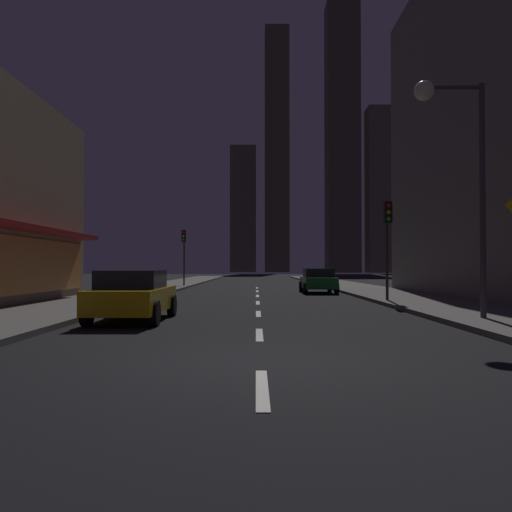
% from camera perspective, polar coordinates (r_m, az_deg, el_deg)
% --- Properties ---
extents(ground_plane, '(78.00, 136.00, 0.10)m').
position_cam_1_polar(ground_plane, '(40.64, -0.05, -3.45)').
color(ground_plane, black).
extents(sidewalk_right, '(4.00, 76.00, 0.15)m').
position_cam_1_polar(sidewalk_right, '(41.25, 9.74, -3.22)').
color(sidewalk_right, '#605E59').
rests_on(sidewalk_right, ground).
extents(sidewalk_left, '(4.00, 76.00, 0.15)m').
position_cam_1_polar(sidewalk_left, '(41.22, -9.84, -3.23)').
color(sidewalk_left, '#605E59').
rests_on(sidewalk_left, ground).
extents(lane_marking_center, '(0.16, 33.40, 0.01)m').
position_cam_1_polar(lane_marking_center, '(22.27, 0.04, -5.17)').
color(lane_marking_center, silver).
rests_on(lane_marking_center, ground).
extents(skyscraper_distant_tall, '(7.74, 7.48, 37.71)m').
position_cam_1_polar(skyscraper_distant_tall, '(157.41, -1.57, 5.12)').
color(skyscraper_distant_tall, '#5D5845').
rests_on(skyscraper_distant_tall, ground).
extents(skyscraper_distant_mid, '(7.08, 5.61, 72.11)m').
position_cam_1_polar(skyscraper_distant_mid, '(155.74, 2.16, 11.61)').
color(skyscraper_distant_mid, '#514D3C').
rests_on(skyscraper_distant_mid, ground).
extents(skyscraper_distant_short, '(8.47, 8.27, 72.29)m').
position_cam_1_polar(skyscraper_distant_short, '(143.78, 9.31, 12.75)').
color(skyscraper_distant_short, '#4D493A').
rests_on(skyscraper_distant_short, ground).
extents(skyscraper_distant_slender, '(8.52, 6.39, 44.05)m').
position_cam_1_polar(skyscraper_distant_slender, '(143.52, 13.61, 7.04)').
color(skyscraper_distant_slender, '#5F5B47').
rests_on(skyscraper_distant_slender, ground).
extents(car_parked_near, '(1.98, 4.24, 1.45)m').
position_cam_1_polar(car_parked_near, '(15.28, -13.52, -4.20)').
color(car_parked_near, gold).
rests_on(car_parked_near, ground).
extents(car_parked_far, '(1.98, 4.24, 1.45)m').
position_cam_1_polar(car_parked_far, '(30.89, 6.69, -2.69)').
color(car_parked_far, '#1E722D').
rests_on(car_parked_far, ground).
extents(fire_hydrant_far_left, '(0.42, 0.30, 0.65)m').
position_cam_1_polar(fire_hydrant_far_left, '(27.50, -12.40, -3.45)').
color(fire_hydrant_far_left, red).
rests_on(fire_hydrant_far_left, sidewalk_left).
extents(traffic_light_near_right, '(0.32, 0.48, 4.20)m').
position_cam_1_polar(traffic_light_near_right, '(22.66, 14.11, 3.00)').
color(traffic_light_near_right, '#2D2D2D').
rests_on(traffic_light_near_right, sidewalk_right).
extents(traffic_light_far_left, '(0.32, 0.48, 4.20)m').
position_cam_1_polar(traffic_light_far_left, '(39.28, -8.09, 1.22)').
color(traffic_light_far_left, '#2D2D2D').
rests_on(traffic_light_far_left, sidewalk_left).
extents(street_lamp_right, '(1.96, 0.56, 6.58)m').
position_cam_1_polar(street_lamp_right, '(15.72, 20.62, 11.81)').
color(street_lamp_right, '#38383D').
rests_on(street_lamp_right, sidewalk_right).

